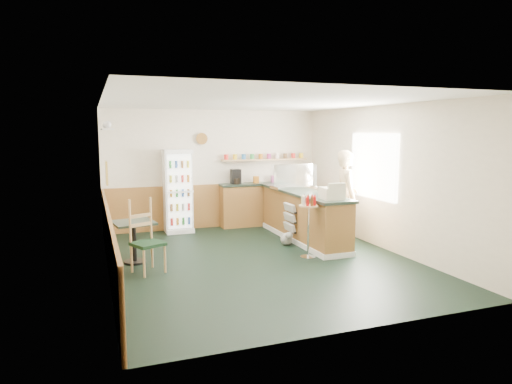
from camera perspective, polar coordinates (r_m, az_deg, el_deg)
name	(u,v)px	position (r m, az deg, el deg)	size (l,w,h in m)	color
ground	(260,260)	(7.99, 0.47, -8.50)	(6.00, 6.00, 0.00)	black
room_envelope	(234,170)	(8.33, -2.75, 2.82)	(5.04, 6.02, 2.72)	#F2E5CF
service_counter	(303,218)	(9.37, 5.93, -3.24)	(0.68, 3.01, 1.01)	#A56E35
back_counter	(265,202)	(10.85, 1.18, -1.23)	(2.24, 0.42, 1.69)	#A56E35
drinks_fridge	(178,191)	(10.18, -9.73, 0.12)	(0.60, 0.52, 1.82)	white
display_case	(293,177)	(9.70, 4.70, 1.93)	(0.89, 0.47, 0.51)	silver
cash_register	(332,193)	(8.26, 9.45, -0.16)	(0.36, 0.38, 0.21)	beige
shopkeeper	(346,197)	(9.20, 11.21, -0.61)	(0.62, 0.44, 1.85)	tan
condiment_stand	(309,216)	(8.03, 6.60, -3.01)	(0.35, 0.35, 1.09)	silver
newspaper_rack	(290,218)	(9.10, 4.24, -3.25)	(0.10, 0.48, 0.56)	black
cafe_table	(134,234)	(7.98, -15.00, -5.07)	(0.74, 0.74, 0.71)	black
cafe_chair	(147,234)	(7.45, -13.48, -5.08)	(0.57, 0.58, 1.17)	black
dog_doorstop	(287,238)	(8.98, 3.89, -5.81)	(0.24, 0.31, 0.29)	#9A9A94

